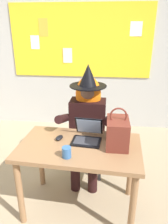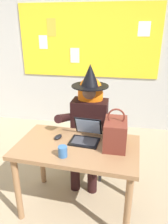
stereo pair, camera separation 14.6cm
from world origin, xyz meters
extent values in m
plane|color=tan|center=(0.00, 0.00, 0.00)|extent=(24.00, 24.00, 0.00)
cube|color=#B2B2AD|center=(0.00, 2.12, 1.46)|extent=(5.94, 0.10, 2.91)
cube|color=yellow|center=(0.00, 2.06, 1.55)|extent=(2.40, 0.02, 1.20)
cube|color=white|center=(0.90, 2.05, 1.75)|extent=(0.20, 0.01, 0.23)
cube|color=white|center=(-0.80, 2.05, 1.53)|extent=(0.15, 0.01, 0.23)
cube|color=gold|center=(-0.63, 2.05, 1.77)|extent=(0.16, 0.00, 0.29)
cube|color=#F4E0C6|center=(-0.22, 2.05, 1.31)|extent=(0.18, 0.01, 0.25)
cube|color=#8E6642|center=(0.24, 0.01, 0.73)|extent=(1.19, 0.74, 0.04)
cylinder|color=#8E6642|center=(-0.29, -0.24, 0.35)|extent=(0.06, 0.06, 0.71)
cylinder|color=#8E6642|center=(0.73, -0.30, 0.35)|extent=(0.06, 0.06, 0.71)
cylinder|color=#8E6642|center=(-0.26, 0.32, 0.35)|extent=(0.06, 0.06, 0.71)
cylinder|color=#8E6642|center=(0.77, 0.25, 0.35)|extent=(0.06, 0.06, 0.71)
cube|color=#2D3347|center=(0.26, 0.62, 0.44)|extent=(0.43, 0.43, 0.04)
cube|color=#2D3347|center=(0.26, 0.81, 0.69)|extent=(0.38, 0.05, 0.45)
cylinder|color=#262628|center=(0.42, 0.45, 0.21)|extent=(0.04, 0.04, 0.42)
cylinder|color=#262628|center=(0.08, 0.46, 0.21)|extent=(0.04, 0.04, 0.42)
cylinder|color=#262628|center=(0.43, 0.79, 0.21)|extent=(0.04, 0.04, 0.42)
cylinder|color=#262628|center=(0.09, 0.80, 0.21)|extent=(0.04, 0.04, 0.42)
cylinder|color=black|center=(0.35, 0.26, 0.23)|extent=(0.11, 0.11, 0.46)
cylinder|color=black|center=(0.15, 0.27, 0.23)|extent=(0.11, 0.11, 0.46)
cylinder|color=black|center=(0.36, 0.43, 0.49)|extent=(0.16, 0.42, 0.15)
cylinder|color=black|center=(0.16, 0.44, 0.49)|extent=(0.16, 0.42, 0.15)
cube|color=black|center=(0.26, 0.64, 0.72)|extent=(0.42, 0.27, 0.52)
cylinder|color=black|center=(0.51, 0.41, 0.84)|extent=(0.10, 0.46, 0.24)
cylinder|color=black|center=(0.01, 0.42, 0.84)|extent=(0.10, 0.46, 0.24)
sphere|color=brown|center=(0.26, 0.64, 1.08)|extent=(0.20, 0.20, 0.20)
ellipsoid|color=orange|center=(0.26, 0.67, 1.04)|extent=(0.30, 0.22, 0.44)
cylinder|color=black|center=(0.26, 0.64, 1.16)|extent=(0.43, 0.43, 0.01)
cone|color=black|center=(0.26, 0.64, 1.28)|extent=(0.21, 0.21, 0.25)
cube|color=black|center=(0.30, 0.07, 0.76)|extent=(0.29, 0.23, 0.01)
cube|color=#333338|center=(0.30, 0.07, 0.76)|extent=(0.24, 0.17, 0.00)
cube|color=black|center=(0.31, 0.22, 0.86)|extent=(0.28, 0.11, 0.19)
cube|color=#99B7E0|center=(0.31, 0.21, 0.85)|extent=(0.25, 0.09, 0.17)
ellipsoid|color=black|center=(0.02, 0.10, 0.77)|extent=(0.09, 0.12, 0.03)
cube|color=maroon|center=(0.59, 0.05, 0.88)|extent=(0.20, 0.30, 0.26)
torus|color=maroon|center=(0.59, 0.05, 1.05)|extent=(0.16, 0.02, 0.16)
cylinder|color=#336099|center=(0.16, -0.20, 0.80)|extent=(0.08, 0.08, 0.09)
camera|label=1|loc=(0.47, -1.73, 1.79)|focal=34.42mm
camera|label=2|loc=(0.62, -1.71, 1.79)|focal=34.42mm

